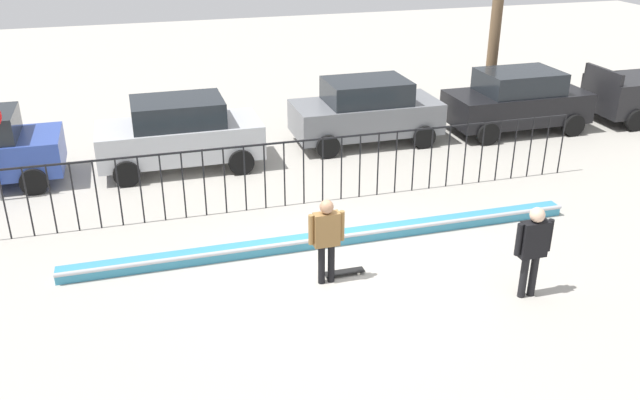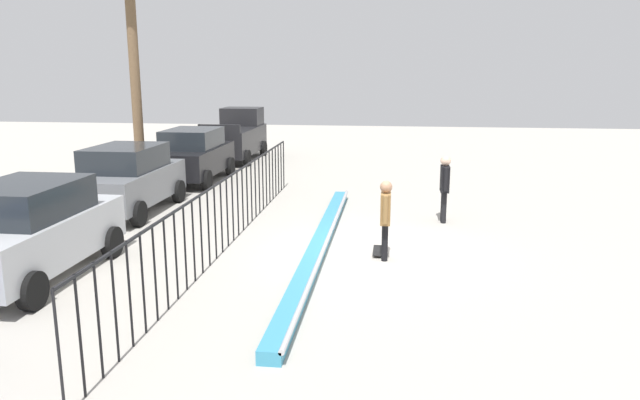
% 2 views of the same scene
% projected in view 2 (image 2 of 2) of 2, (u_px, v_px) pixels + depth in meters
% --- Properties ---
extents(ground_plane, '(60.00, 60.00, 0.00)m').
position_uv_depth(ground_plane, '(366.00, 251.00, 13.41)').
color(ground_plane, '#ADA89E').
extents(bowl_coping_ledge, '(11.00, 0.40, 0.27)m').
position_uv_depth(bowl_coping_ledge, '(320.00, 244.00, 13.51)').
color(bowl_coping_ledge, teal).
rests_on(bowl_coping_ledge, ground).
extents(perimeter_fence, '(14.04, 0.04, 1.61)m').
position_uv_depth(perimeter_fence, '(227.00, 204.00, 13.58)').
color(perimeter_fence, black).
rests_on(perimeter_fence, ground).
extents(skateboarder, '(0.69, 0.26, 1.72)m').
position_uv_depth(skateboarder, '(385.00, 213.00, 12.63)').
color(skateboarder, black).
rests_on(skateboarder, ground).
extents(skateboard, '(0.80, 0.20, 0.07)m').
position_uv_depth(skateboard, '(378.00, 251.00, 13.26)').
color(skateboard, black).
rests_on(skateboard, ground).
extents(camera_operator, '(0.72, 0.27, 1.79)m').
position_uv_depth(camera_operator, '(445.00, 183.00, 15.74)').
color(camera_operator, black).
rests_on(camera_operator, ground).
extents(parked_car_silver, '(4.30, 2.12, 1.90)m').
position_uv_depth(parked_car_silver, '(28.00, 230.00, 11.50)').
color(parked_car_silver, '#B7BABF').
rests_on(parked_car_silver, ground).
extents(parked_car_gray, '(4.30, 2.12, 1.90)m').
position_uv_depth(parked_car_gray, '(127.00, 179.00, 16.85)').
color(parked_car_gray, slate).
rests_on(parked_car_gray, ground).
extents(parked_car_black, '(4.30, 2.12, 1.90)m').
position_uv_depth(parked_car_black, '(193.00, 155.00, 21.52)').
color(parked_car_black, black).
rests_on(parked_car_black, ground).
extents(pickup_truck, '(4.70, 2.12, 2.24)m').
position_uv_depth(pickup_truck, '(236.00, 136.00, 26.77)').
color(pickup_truck, black).
rests_on(pickup_truck, ground).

